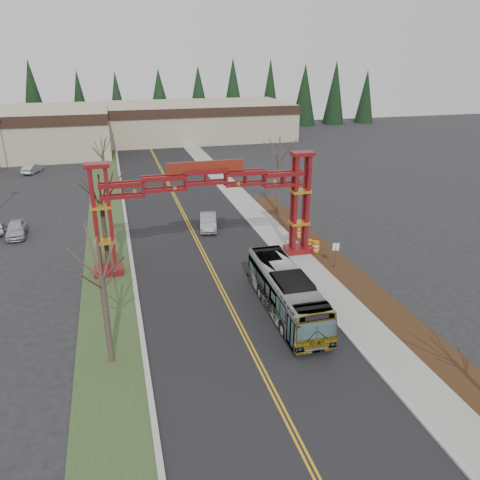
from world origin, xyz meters
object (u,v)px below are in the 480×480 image
object	(u,v)px
retail_building_east	(194,121)
bare_tree_median_mid	(102,204)
barrel_south	(316,247)
parked_car_near_a	(16,229)
street_sign	(336,251)
silver_sedan	(208,221)
parked_car_far_a	(32,168)
transit_bus	(286,292)
bare_tree_median_near	(102,277)
barrel_mid	(310,245)
bare_tree_median_far	(103,154)
bare_tree_right_far	(279,159)
gateway_arch	(206,194)
barrel_north	(300,234)

from	to	relation	value
retail_building_east	bare_tree_median_mid	distance (m)	63.82
bare_tree_median_mid	barrel_south	xyz separation A→B (m)	(17.51, -1.17, -5.04)
parked_car_near_a	barrel_south	bearing A→B (deg)	-27.73
parked_car_near_a	barrel_south	size ratio (longest dim) A/B	3.90
parked_car_near_a	street_sign	size ratio (longest dim) A/B	1.89
retail_building_east	silver_sedan	world-z (taller)	retail_building_east
parked_car_far_a	barrel_south	xyz separation A→B (m)	(27.88, -38.26, -0.14)
silver_sedan	barrel_south	xyz separation A→B (m)	(7.81, -8.53, -0.20)
transit_bus	bare_tree_median_near	bearing A→B (deg)	-165.92
parked_car_near_a	parked_car_far_a	size ratio (longest dim) A/B	1.03
bare_tree_median_mid	barrel_mid	bearing A→B (deg)	-1.02
bare_tree_median_far	street_sign	distance (m)	33.32
parked_car_far_a	bare_tree_median_near	distance (m)	50.89
bare_tree_median_mid	bare_tree_right_far	xyz separation A→B (m)	(18.00, 10.08, 0.37)
retail_building_east	bare_tree_right_far	size ratio (longest dim) A/B	4.57
barrel_south	transit_bus	bearing A→B (deg)	-124.84
barrel_south	gateway_arch	bearing A→B (deg)	177.53
parked_car_far_a	bare_tree_right_far	distance (m)	39.53
bare_tree_median_mid	bare_tree_median_far	world-z (taller)	bare_tree_median_mid
gateway_arch	street_sign	world-z (taller)	gateway_arch
retail_building_east	bare_tree_median_far	world-z (taller)	retail_building_east
bare_tree_median_near	barrel_mid	size ratio (longest dim) A/B	8.20
transit_bus	parked_car_near_a	world-z (taller)	transit_bus
parked_car_near_a	gateway_arch	bearing A→B (deg)	-37.75
parked_car_far_a	barrel_north	bearing A→B (deg)	147.16
gateway_arch	bare_tree_right_far	size ratio (longest dim) A/B	2.19
barrel_mid	barrel_south	bearing A→B (deg)	-78.87
gateway_arch	barrel_mid	xyz separation A→B (m)	(9.34, 0.45, -5.52)
bare_tree_median_near	barrel_south	distance (m)	21.41
bare_tree_median_mid	barrel_south	bearing A→B (deg)	-3.81
bare_tree_median_near	barrel_south	size ratio (longest dim) A/B	6.90
gateway_arch	transit_bus	xyz separation A→B (m)	(3.45, -9.12, -4.49)
gateway_arch	bare_tree_right_far	world-z (taller)	gateway_arch
parked_car_near_a	bare_tree_median_near	distance (m)	24.61
transit_bus	bare_tree_median_mid	bearing A→B (deg)	140.34
gateway_arch	barrel_south	bearing A→B (deg)	-2.47
bare_tree_median_far	barrel_north	distance (m)	27.74
retail_building_east	transit_bus	world-z (taller)	retail_building_east
bare_tree_median_far	street_sign	xyz separation A→B (m)	(17.64, -28.09, -3.25)
parked_car_near_a	bare_tree_right_far	xyz separation A→B (m)	(26.42, -0.07, 5.23)
barrel_south	parked_car_near_a	bearing A→B (deg)	156.43
bare_tree_median_mid	transit_bus	bearing A→B (deg)	-40.79
parked_car_far_a	barrel_mid	distance (m)	46.55
silver_sedan	bare_tree_right_far	xyz separation A→B (m)	(8.30, 2.71, 5.22)
parked_car_far_a	barrel_south	bearing A→B (deg)	144.50
parked_car_far_a	bare_tree_median_mid	bearing A→B (deg)	124.03
bare_tree_median_near	street_sign	bearing A→B (deg)	24.14
gateway_arch	silver_sedan	distance (m)	9.81
retail_building_east	barrel_mid	distance (m)	61.59
parked_car_far_a	bare_tree_median_mid	world-z (taller)	bare_tree_median_mid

